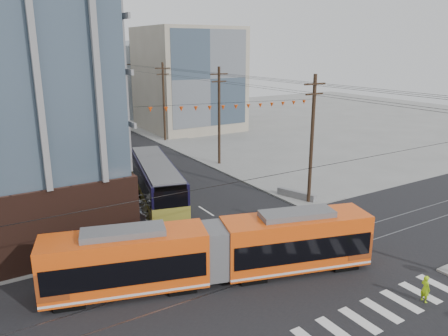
# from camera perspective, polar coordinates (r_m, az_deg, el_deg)

# --- Properties ---
(ground) EXTENTS (160.00, 160.00, 0.00)m
(ground) POSITION_cam_1_polar(r_m,az_deg,el_deg) (26.13, 13.43, -15.05)
(ground) COLOR slate
(bg_bldg_ne_near) EXTENTS (14.00, 14.00, 16.00)m
(bg_bldg_ne_near) POSITION_cam_1_polar(r_m,az_deg,el_deg) (71.47, -4.67, 11.48)
(bg_bldg_ne_near) COLOR gray
(bg_bldg_ne_near) RESTS_ON ground
(bg_bldg_ne_far) EXTENTS (16.00, 16.00, 14.00)m
(bg_bldg_ne_far) POSITION_cam_1_polar(r_m,az_deg,el_deg) (90.51, -9.40, 11.57)
(bg_bldg_ne_far) COLOR #8C99A5
(bg_bldg_ne_far) RESTS_ON ground
(utility_pole_far) EXTENTS (0.30, 0.30, 11.00)m
(utility_pole_far) POSITION_cam_1_polar(r_m,az_deg,el_deg) (76.09, -12.53, 9.53)
(utility_pole_far) COLOR black
(utility_pole_far) RESTS_ON ground
(streetcar) EXTENTS (18.85, 7.93, 3.64)m
(streetcar) POSITION_cam_1_polar(r_m,az_deg,el_deg) (25.40, -1.23, -10.85)
(streetcar) COLOR #E74D0F
(streetcar) RESTS_ON ground
(city_bus) EXTENTS (5.88, 13.46, 3.73)m
(city_bus) POSITION_cam_1_polar(r_m,az_deg,el_deg) (37.99, -8.83, -1.82)
(city_bus) COLOR black
(city_bus) RESTS_ON ground
(parked_car_silver) EXTENTS (2.94, 4.36, 1.36)m
(parked_car_silver) POSITION_cam_1_polar(r_m,az_deg,el_deg) (35.06, -11.67, -5.52)
(parked_car_silver) COLOR #A6AEBF
(parked_car_silver) RESTS_ON ground
(parked_car_white) EXTENTS (3.61, 5.41, 1.46)m
(parked_car_white) POSITION_cam_1_polar(r_m,az_deg,el_deg) (38.02, -13.96, -3.90)
(parked_car_white) COLOR silver
(parked_car_white) RESTS_ON ground
(parked_car_grey) EXTENTS (3.66, 4.81, 1.21)m
(parked_car_grey) POSITION_cam_1_polar(r_m,az_deg,el_deg) (44.58, -15.85, -1.30)
(parked_car_grey) COLOR slate
(parked_car_grey) RESTS_ON ground
(pedestrian) EXTENTS (0.44, 0.60, 1.52)m
(pedestrian) POSITION_cam_1_polar(r_m,az_deg,el_deg) (26.24, 24.80, -14.12)
(pedestrian) COLOR #A6DB14
(pedestrian) RESTS_ON ground
(jersey_barrier) EXTENTS (1.98, 3.75, 0.74)m
(jersey_barrier) POSITION_cam_1_polar(r_m,az_deg,el_deg) (39.37, 9.43, -3.51)
(jersey_barrier) COLOR gray
(jersey_barrier) RESTS_ON ground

